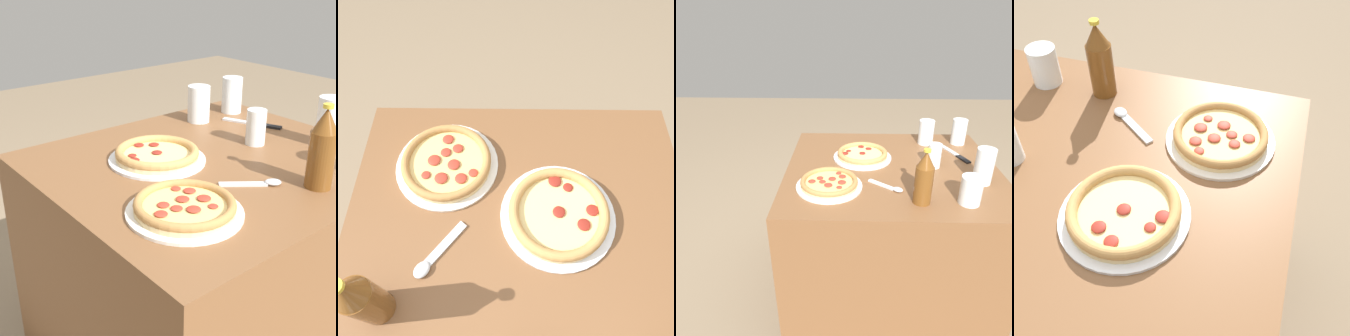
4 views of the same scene
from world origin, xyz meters
The scene contains 6 objects.
ground_plane centered at (0.00, 0.00, 0.00)m, with size 8.00×8.00×0.00m, color #847056.
table centered at (0.00, 0.00, 0.36)m, with size 0.97×0.86×0.72m.
pizza_pepperoni centered at (-0.14, 0.09, 0.74)m, with size 0.28×0.28×0.04m.
pizza_veggie centered at (-0.28, -0.19, 0.74)m, with size 0.27×0.27×0.04m.
beer_bottle centered at (0.08, -0.30, 0.83)m, with size 0.07×0.07×0.22m.
spoon centered at (-0.03, -0.20, 0.73)m, with size 0.14×0.12×0.01m.
Camera 2 is at (0.19, -0.03, 1.47)m, focal length 35.00 mm.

